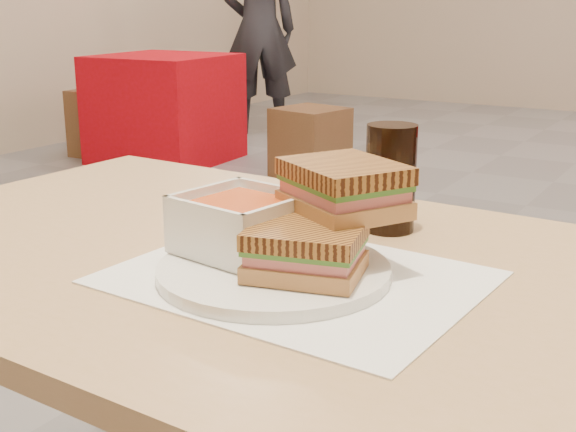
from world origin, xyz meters
The scene contains 11 objects.
main_table centered at (-0.03, -1.96, 0.64)m, with size 1.23×0.74×0.75m.
tray_liner centered at (0.02, -2.00, 0.75)m, with size 0.41×0.33×0.00m.
plate centered at (0.00, -2.02, 0.76)m, with size 0.26×0.26×0.01m.
soup_bowl centered at (-0.06, -2.00, 0.80)m, with size 0.15×0.15×0.07m.
panini_lower centered at (0.05, -2.03, 0.79)m, with size 0.14×0.13×0.05m.
panini_upper centered at (0.05, -1.95, 0.85)m, with size 0.17×0.16×0.06m.
cola_glass centered at (0.04, -1.78, 0.82)m, with size 0.07×0.07×0.14m.
bg_table_0 centered at (-2.89, 1.17, 0.35)m, with size 0.84×0.84×0.70m.
bg_chair_0l centered at (-3.35, 1.09, 0.23)m, with size 0.42×0.42×0.45m.
bg_chair_0r centered at (-1.82, 1.26, 0.21)m, with size 0.43×0.43×0.42m.
patron_a centered at (-2.95, 2.40, 0.82)m, with size 0.71×0.70×1.65m.
Camera 1 is at (0.43, -2.69, 1.05)m, focal length 47.06 mm.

